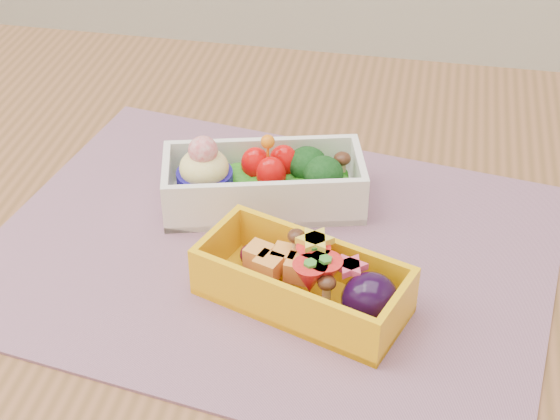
% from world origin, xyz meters
% --- Properties ---
extents(table, '(1.20, 0.80, 0.75)m').
position_xyz_m(table, '(0.00, 0.00, 0.65)').
color(table, brown).
rests_on(table, ground).
extents(placemat, '(0.50, 0.41, 0.00)m').
position_xyz_m(placemat, '(0.05, 0.02, 0.75)').
color(placemat, gray).
rests_on(placemat, table).
extents(bento_white, '(0.18, 0.12, 0.07)m').
position_xyz_m(bento_white, '(0.03, 0.08, 0.78)').
color(bento_white, white).
rests_on(bento_white, placemat).
extents(bento_yellow, '(0.17, 0.12, 0.05)m').
position_xyz_m(bento_yellow, '(0.09, -0.04, 0.78)').
color(bento_yellow, '#FFB60D').
rests_on(bento_yellow, placemat).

